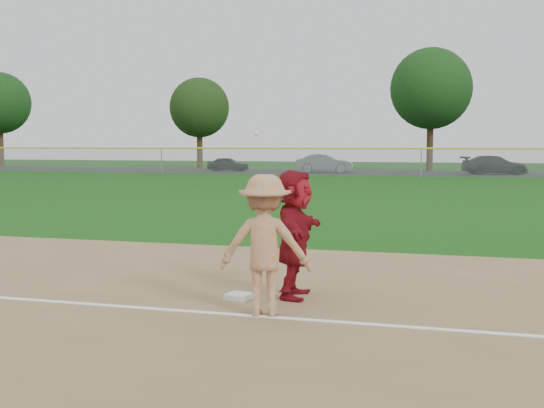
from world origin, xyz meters
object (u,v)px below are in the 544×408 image
(car_left, at_px, (228,164))
(car_mid, at_px, (324,163))
(car_right, at_px, (495,165))
(first_base, at_px, (239,296))
(base_runner, at_px, (294,234))

(car_left, distance_m, car_mid, 8.49)
(car_right, bearing_deg, car_mid, 74.08)
(first_base, relative_size, car_left, 0.10)
(base_runner, xyz_separation_m, car_mid, (-8.66, 44.69, -0.21))
(first_base, distance_m, car_right, 45.49)
(base_runner, height_order, car_left, base_runner)
(first_base, relative_size, base_runner, 0.18)
(base_runner, height_order, car_right, base_runner)
(car_left, height_order, car_right, car_right)
(first_base, relative_size, car_mid, 0.07)
(car_left, xyz_separation_m, car_right, (21.64, -0.41, 0.12))
(first_base, bearing_deg, car_left, 109.76)
(first_base, xyz_separation_m, base_runner, (0.75, 0.35, 0.91))
(first_base, height_order, base_runner, base_runner)
(car_mid, xyz_separation_m, car_right, (13.17, 0.14, -0.04))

